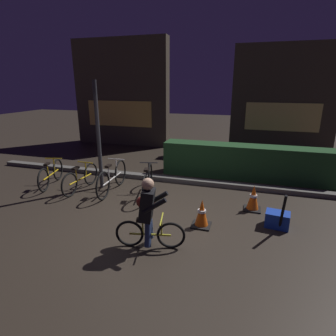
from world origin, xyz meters
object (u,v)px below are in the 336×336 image
object	(u,v)px
street_post	(98,136)
parked_bike_center_left	(112,178)
traffic_cone_near	(202,213)
closed_umbrella	(282,213)
traffic_cone_far	(253,198)
cyclist	(148,213)
parked_bike_left_mid	(81,178)
blue_crate	(277,219)
parked_bike_leftmost	(51,174)
parked_bike_center_right	(148,181)

from	to	relation	value
street_post	parked_bike_center_left	xyz separation A→B (m)	(0.43, -0.19, -1.02)
traffic_cone_near	closed_umbrella	xyz separation A→B (m)	(1.45, 0.15, 0.14)
street_post	traffic_cone_far	size ratio (longest dim) A/B	4.82
parked_bike_center_left	traffic_cone_near	xyz separation A→B (m)	(2.51, -1.11, -0.10)
parked_bike_center_left	cyclist	xyz separation A→B (m)	(1.78, -2.07, 0.27)
street_post	cyclist	xyz separation A→B (m)	(2.20, -2.26, -0.75)
parked_bike_center_left	traffic_cone_near	distance (m)	2.75
parked_bike_left_mid	traffic_cone_far	size ratio (longest dim) A/B	2.64
parked_bike_left_mid	traffic_cone_far	distance (m)	4.29
traffic_cone_far	cyclist	distance (m)	2.64
parked_bike_left_mid	blue_crate	size ratio (longest dim) A/B	3.44
parked_bike_leftmost	parked_bike_center_right	bearing A→B (deg)	-102.56
cyclist	traffic_cone_near	bearing A→B (deg)	40.67
parked_bike_left_mid	parked_bike_center_left	distance (m)	0.85
street_post	blue_crate	bearing A→B (deg)	-11.69
cyclist	closed_umbrella	distance (m)	2.46
parked_bike_center_right	traffic_cone_near	size ratio (longest dim) A/B	2.94
parked_bike_left_mid	parked_bike_center_right	distance (m)	1.78
parked_bike_left_mid	blue_crate	world-z (taller)	parked_bike_left_mid
traffic_cone_near	blue_crate	size ratio (longest dim) A/B	1.26
parked_bike_leftmost	parked_bike_left_mid	world-z (taller)	parked_bike_leftmost
parked_bike_left_mid	closed_umbrella	bearing A→B (deg)	-97.74
parked_bike_center_left	closed_umbrella	world-z (taller)	closed_umbrella
street_post	closed_umbrella	distance (m)	4.64
blue_crate	closed_umbrella	world-z (taller)	closed_umbrella
cyclist	parked_bike_leftmost	bearing A→B (deg)	138.95
traffic_cone_near	cyclist	bearing A→B (deg)	-127.31
parked_bike_left_mid	parked_bike_center_right	size ratio (longest dim) A/B	0.93
parked_bike_leftmost	blue_crate	size ratio (longest dim) A/B	3.37
traffic_cone_near	cyclist	xyz separation A→B (m)	(-0.73, -0.96, 0.36)
traffic_cone_far	blue_crate	bearing A→B (deg)	-54.20
traffic_cone_far	closed_umbrella	bearing A→B (deg)	-60.50
street_post	traffic_cone_near	world-z (taller)	street_post
parked_bike_center_left	closed_umbrella	size ratio (longest dim) A/B	2.05
traffic_cone_far	parked_bike_center_right	bearing A→B (deg)	176.82
street_post	parked_bike_leftmost	distance (m)	1.76
traffic_cone_near	blue_crate	distance (m)	1.47
parked_bike_center_right	cyclist	size ratio (longest dim) A/B	1.31
blue_crate	street_post	bearing A→B (deg)	168.31
parked_bike_leftmost	parked_bike_center_left	size ratio (longest dim) A/B	0.85
parked_bike_center_right	blue_crate	distance (m)	3.09
street_post	parked_bike_leftmost	bearing A→B (deg)	-169.09
parked_bike_center_right	traffic_cone_far	size ratio (longest dim) A/B	2.84
parked_bike_center_left	parked_bike_center_right	distance (m)	0.94
cyclist	parked_bike_center_left	bearing A→B (deg)	118.66
parked_bike_center_right	closed_umbrella	world-z (taller)	closed_umbrella
traffic_cone_far	cyclist	xyz separation A→B (m)	(-1.68, -2.00, 0.35)
traffic_cone_near	closed_umbrella	distance (m)	1.47
closed_umbrella	parked_bike_left_mid	bearing A→B (deg)	-101.04
blue_crate	parked_bike_center_left	bearing A→B (deg)	169.72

